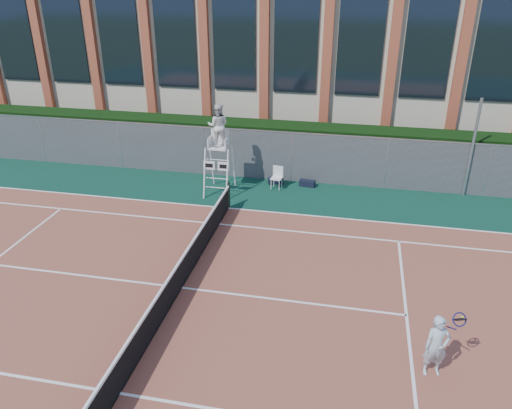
% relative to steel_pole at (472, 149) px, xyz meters
% --- Properties ---
extents(ground, '(120.00, 120.00, 0.00)m').
position_rel_steel_pole_xyz_m(ground, '(-9.22, -8.70, -2.03)').
color(ground, '#233814').
extents(apron, '(36.00, 20.00, 0.01)m').
position_rel_steel_pole_xyz_m(apron, '(-9.22, -7.70, -2.03)').
color(apron, '#0B3428').
rests_on(apron, ground).
extents(tennis_court, '(23.77, 10.97, 0.02)m').
position_rel_steel_pole_xyz_m(tennis_court, '(-9.22, -8.70, -2.01)').
color(tennis_court, brown).
rests_on(tennis_court, apron).
extents(tennis_net, '(0.10, 11.30, 1.10)m').
position_rel_steel_pole_xyz_m(tennis_net, '(-9.22, -8.70, -1.50)').
color(tennis_net, black).
rests_on(tennis_net, ground).
extents(fence, '(40.00, 0.06, 2.20)m').
position_rel_steel_pole_xyz_m(fence, '(-9.22, 0.10, -0.93)').
color(fence, '#595E60').
rests_on(fence, ground).
extents(hedge, '(40.00, 1.40, 2.20)m').
position_rel_steel_pole_xyz_m(hedge, '(-9.22, 1.30, -0.93)').
color(hedge, black).
rests_on(hedge, ground).
extents(building, '(45.00, 10.60, 8.22)m').
position_rel_steel_pole_xyz_m(building, '(-9.22, 9.25, 2.11)').
color(building, beige).
rests_on(building, ground).
extents(steel_pole, '(0.12, 0.12, 4.07)m').
position_rel_steel_pole_xyz_m(steel_pole, '(0.00, 0.00, 0.00)').
color(steel_pole, '#9EA0A5').
rests_on(steel_pole, ground).
extents(umpire_chair, '(1.06, 1.63, 3.78)m').
position_rel_steel_pole_xyz_m(umpire_chair, '(-9.98, -1.65, 0.73)').
color(umpire_chair, white).
rests_on(umpire_chair, ground).
extents(plastic_chair, '(0.51, 0.51, 0.96)m').
position_rel_steel_pole_xyz_m(plastic_chair, '(-7.69, -0.79, -1.46)').
color(plastic_chair, silver).
rests_on(plastic_chair, apron).
extents(sports_bag_near, '(0.69, 0.47, 0.27)m').
position_rel_steel_pole_xyz_m(sports_bag_near, '(-7.83, -0.36, -1.89)').
color(sports_bag_near, black).
rests_on(sports_bag_near, apron).
extents(sports_bag_far, '(0.70, 0.37, 0.27)m').
position_rel_steel_pole_xyz_m(sports_bag_far, '(-6.45, -0.37, -1.89)').
color(sports_bag_far, black).
rests_on(sports_bag_far, apron).
extents(tennis_player, '(0.93, 0.67, 1.59)m').
position_rel_steel_pole_xyz_m(tennis_player, '(-2.39, -10.76, -1.21)').
color(tennis_player, '#AABFCC').
rests_on(tennis_player, tennis_court).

